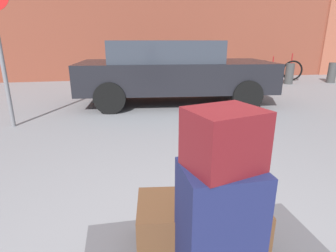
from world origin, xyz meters
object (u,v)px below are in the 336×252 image
suitcase_navy_front_right (218,231)px  duffel_bag_brown_rear_left (200,224)px  bollard_kerb_far (289,74)px  bollard_kerb_near (200,76)px  parked_car (173,70)px  bollard_corner (332,73)px  duffel_bag_maroon_topmost_pile (224,139)px  bicycle_leaning (278,70)px  bollard_kerb_mid (245,75)px

suitcase_navy_front_right → duffel_bag_brown_rear_left: (0.01, 0.27, -0.17)m
bollard_kerb_far → suitcase_navy_front_right: bearing=-125.6°
suitcase_navy_front_right → bollard_kerb_near: 7.71m
parked_car → bollard_kerb_far: (4.41, 2.09, -0.42)m
bollard_corner → duffel_bag_maroon_topmost_pile: bearing=-133.1°
parked_car → bicycle_leaning: bearing=32.8°
duffel_bag_maroon_topmost_pile → bollard_kerb_mid: bearing=47.6°
duffel_bag_brown_rear_left → bollard_kerb_far: bearing=60.7°
bollard_kerb_near → bollard_kerb_mid: size_ratio=1.00×
bollard_corner → bollard_kerb_mid: bearing=180.0°
duffel_bag_maroon_topmost_pile → bollard_kerb_near: duffel_bag_maroon_topmost_pile is taller
bollard_kerb_near → bollard_corner: 4.73m
bollard_kerb_near → parked_car: bearing=-122.0°
bicycle_leaning → bollard_kerb_mid: bicycle_leaning is taller
duffel_bag_brown_rear_left → bollard_kerb_far: bollard_kerb_far is taller
duffel_bag_maroon_topmost_pile → bollard_corner: 10.14m
duffel_bag_maroon_topmost_pile → bicycle_leaning: (5.35, 8.20, -0.70)m
suitcase_navy_front_right → bollard_kerb_mid: (3.70, 7.39, -0.31)m
duffel_bag_brown_rear_left → bollard_kerb_near: 7.45m
duffel_bag_maroon_topmost_pile → bicycle_leaning: 9.81m
duffel_bag_maroon_topmost_pile → bicycle_leaning: size_ratio=0.16×
suitcase_navy_front_right → bollard_kerb_mid: size_ratio=0.91×
suitcase_navy_front_right → parked_car: 5.38m
duffel_bag_brown_rear_left → bollard_kerb_mid: bearing=69.9°
duffel_bag_brown_rear_left → duffel_bag_maroon_topmost_pile: size_ratio=2.44×
bicycle_leaning → bollard_kerb_near: (-3.18, -0.81, -0.03)m
duffel_bag_maroon_topmost_pile → bollard_kerb_far: bearing=38.7°
parked_car → bollard_corner: bearing=19.1°
bicycle_leaning → bollard_corner: bearing=-27.5°
suitcase_navy_front_right → parked_car: parked_car is taller
suitcase_navy_front_right → duffel_bag_maroon_topmost_pile: bearing=-91.3°
parked_car → bollard_kerb_near: 2.49m
duffel_bag_brown_rear_left → duffel_bag_maroon_topmost_pile: 0.65m
duffel_bag_brown_rear_left → bollard_kerb_mid: bollard_kerb_mid is taller
bollard_kerb_near → bollard_kerb_far: (3.11, 0.00, 0.00)m
suitcase_navy_front_right → bollard_kerb_near: size_ratio=0.91×
duffel_bag_brown_rear_left → parked_car: parked_car is taller
bollard_kerb_near → bollard_kerb_mid: same height
bollard_kerb_mid → suitcase_navy_front_right: bearing=-116.6°
bollard_kerb_far → bollard_corner: size_ratio=1.00×
bollard_kerb_mid → bollard_kerb_far: bearing=0.0°
suitcase_navy_front_right → duffel_bag_brown_rear_left: bearing=87.5°
suitcase_navy_front_right → bollard_kerb_far: suitcase_navy_front_right is taller
duffel_bag_maroon_topmost_pile → suitcase_navy_front_right: bearing=74.2°
duffel_bag_brown_rear_left → bollard_kerb_mid: 8.03m
duffel_bag_maroon_topmost_pile → bollard_corner: (6.91, 7.39, -0.74)m
bicycle_leaning → bollard_kerb_near: 3.28m
suitcase_navy_front_right → duffel_bag_brown_rear_left: size_ratio=0.92×
parked_car → bicycle_leaning: parked_car is taller
bollard_kerb_far → bollard_corner: bearing=0.0°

